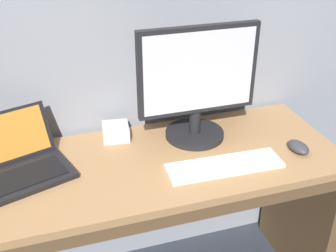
% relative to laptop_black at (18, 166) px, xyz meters
% --- Properties ---
extents(desk, '(1.55, 0.57, 0.76)m').
position_rel_laptop_black_xyz_m(desk, '(0.44, -0.06, -0.27)').
color(desk, '#A87A4C').
rests_on(desk, ground).
extents(laptop_black, '(0.41, 0.38, 0.19)m').
position_rel_laptop_black_xyz_m(laptop_black, '(0.00, 0.00, 0.00)').
color(laptop_black, black).
rests_on(laptop_black, desk).
extents(external_monitor, '(0.48, 0.24, 0.47)m').
position_rel_laptop_black_xyz_m(external_monitor, '(0.70, 0.06, 0.20)').
color(external_monitor, black).
rests_on(external_monitor, desk).
extents(wired_keyboard, '(0.44, 0.14, 0.02)m').
position_rel_laptop_black_xyz_m(wired_keyboard, '(0.72, -0.18, -0.03)').
color(wired_keyboard, white).
rests_on(wired_keyboard, desk).
extents(computer_mouse, '(0.07, 0.11, 0.04)m').
position_rel_laptop_black_xyz_m(computer_mouse, '(1.05, -0.16, -0.02)').
color(computer_mouse, '#38383D').
rests_on(computer_mouse, desk).
extents(external_drive_box, '(0.12, 0.13, 0.06)m').
position_rel_laptop_black_xyz_m(external_drive_box, '(0.38, 0.15, -0.01)').
color(external_drive_box, silver).
rests_on(external_drive_box, desk).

